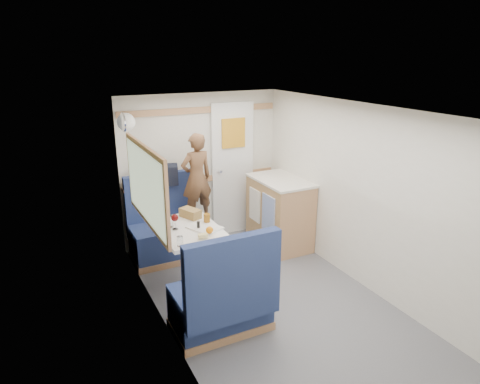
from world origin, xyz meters
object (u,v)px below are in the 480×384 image
bench_far (166,235)px  tray (205,228)px  tumbler_mid (170,221)px  bread_loaf (190,213)px  pepper_grinder (198,225)px  bench_near (223,304)px  orange_fruit (210,230)px  duffel_bag (158,175)px  dome_light (126,122)px  tumbler_left (180,241)px  beer_glass (207,219)px  cheese_block (203,236)px  wine_glass (175,218)px  dinette_table (189,241)px  person (197,178)px  galley_counter (279,212)px

bench_far → tray: bench_far is taller
bench_far → tumbler_mid: 0.89m
bread_loaf → pepper_grinder: bearing=-96.7°
bench_near → orange_fruit: 0.78m
duffel_bag → orange_fruit: size_ratio=6.61×
pepper_grinder → dome_light: bearing=117.1°
orange_fruit → tumbler_left: bearing=-162.4°
beer_glass → bread_loaf: beer_glass is taller
dome_light → cheese_block: 1.59m
tumbler_left → tumbler_mid: (0.06, 0.50, 0.01)m
cheese_block → orange_fruit: bearing=29.8°
wine_glass → bread_loaf: wine_glass is taller
dinette_table → tumbler_mid: (-0.17, 0.13, 0.21)m
dinette_table → bench_near: bench_near is taller
tray → tumbler_mid: tumbler_mid is taller
bench_near → person: bearing=76.3°
bench_far → tumbler_mid: bench_far is taller
tray → pepper_grinder: bearing=171.4°
person → pepper_grinder: person is taller
person → tumbler_mid: 0.91m
orange_fruit → bench_far: bearing=96.5°
tray → wine_glass: 0.33m
dinette_table → beer_glass: 0.31m
dinette_table → bench_far: 0.90m
person → duffel_bag: (-0.39, 0.32, 0.01)m
tray → bread_loaf: size_ratio=1.39×
person → pepper_grinder: (-0.32, -0.87, -0.25)m
wine_glass → bread_loaf: size_ratio=0.70×
pepper_grinder → bread_loaf: bearing=83.3°
pepper_grinder → beer_glass: bearing=37.7°
tray → wine_glass: size_ratio=1.99×
bench_near → tumbler_mid: 1.12m
tumbler_mid → tray: bearing=-33.9°
dinette_table → person: 1.00m
dome_light → galley_counter: bearing=-9.2°
dinette_table → bench_far: bench_far is taller
duffel_bag → bread_loaf: 0.88m
beer_glass → person: bearing=76.5°
duffel_bag → galley_counter: bearing=-5.1°
bench_far → tumbler_left: size_ratio=10.55×
dinette_table → duffel_bag: 1.21m
dome_light → tray: (0.54, -0.93, -1.02)m
cheese_block → wine_glass: wine_glass is taller
beer_glass → galley_counter: bearing=22.4°
tray → orange_fruit: (-0.02, -0.18, 0.05)m
tumbler_left → cheese_block: bearing=12.6°
bench_near → tray: bearing=79.3°
dome_light → duffel_bag: dome_light is taller
person → bread_loaf: (-0.28, -0.51, -0.24)m
orange_fruit → bread_loaf: bearing=90.4°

